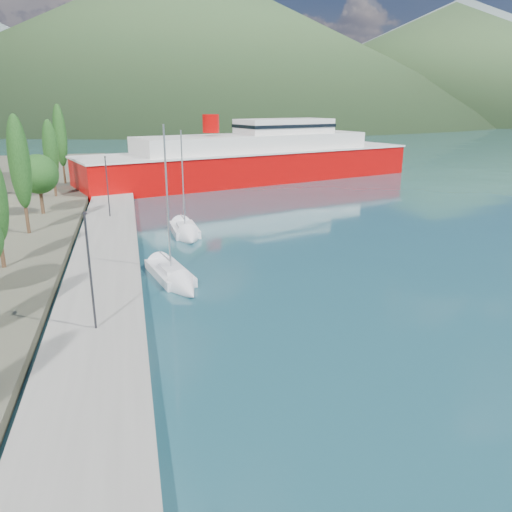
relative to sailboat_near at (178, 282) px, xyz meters
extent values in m
plane|color=#1E4B56|center=(4.05, 100.33, -0.28)|extent=(1400.00, 1400.00, 0.00)
cube|color=gray|center=(-4.95, 6.33, 0.12)|extent=(5.00, 88.00, 0.80)
cone|color=slate|center=(84.05, 660.33, 89.72)|extent=(760.00, 760.00, 180.00)
cone|color=slate|center=(424.05, 580.33, 69.72)|extent=(640.00, 640.00, 140.00)
cone|color=#334D2A|center=(44.05, 380.33, 57.22)|extent=(480.00, 480.00, 115.00)
cone|color=#334D2A|center=(264.05, 360.33, 44.72)|extent=(420.00, 420.00, 90.00)
cylinder|color=#47301E|center=(-11.88, 4.91, 1.32)|extent=(0.30, 0.30, 1.81)
cylinder|color=#47301E|center=(-11.88, 14.99, 1.56)|extent=(0.30, 0.30, 2.29)
ellipsoid|color=#1E4919|center=(-11.88, 14.99, 6.77)|extent=(1.80, 1.80, 8.12)
cylinder|color=#47301E|center=(-11.88, 23.47, 1.69)|extent=(0.36, 0.36, 2.55)
sphere|color=#1E4919|center=(-11.88, 23.47, 4.59)|extent=(4.07, 4.07, 4.07)
cylinder|color=#47301E|center=(-11.88, 34.07, 1.45)|extent=(0.30, 0.30, 2.06)
ellipsoid|color=#1E4919|center=(-11.88, 34.07, 6.14)|extent=(1.80, 1.80, 7.32)
cylinder|color=#47301E|center=(-11.88, 44.82, 1.64)|extent=(0.30, 0.30, 2.45)
ellipsoid|color=#1E4919|center=(-11.88, 44.82, 7.22)|extent=(1.80, 1.80, 8.70)
cylinder|color=#2D2D33|center=(-4.95, -7.43, 3.52)|extent=(0.12, 0.12, 6.00)
cube|color=#2D2D33|center=(-4.95, -7.18, 6.52)|extent=(0.15, 0.50, 0.12)
cylinder|color=#2D2D33|center=(-4.95, 19.97, 3.52)|extent=(0.12, 0.12, 6.00)
cube|color=#2D2D33|center=(-4.95, 20.22, 6.52)|extent=(0.15, 0.50, 0.12)
cube|color=silver|center=(-0.42, 1.89, -0.06)|extent=(3.30, 6.11, 0.82)
cube|color=silver|center=(-0.34, 1.52, 0.49)|extent=(1.73, 2.54, 0.32)
cylinder|color=silver|center=(-0.34, 1.52, 5.35)|extent=(0.12, 0.12, 10.00)
cone|color=silver|center=(0.38, -1.73, -0.06)|extent=(2.63, 3.10, 2.09)
cube|color=silver|center=(2.01, 14.23, -0.04)|extent=(2.48, 5.29, 0.89)
cube|color=silver|center=(2.03, 13.88, 0.56)|extent=(1.45, 2.13, 0.35)
cylinder|color=silver|center=(2.03, 13.88, 4.87)|extent=(0.12, 0.12, 8.93)
cone|color=silver|center=(2.14, 10.90, -0.04)|extent=(2.37, 2.52, 2.28)
cube|color=#B00404|center=(16.65, 45.22, 1.78)|extent=(55.28, 26.56, 5.25)
cube|color=silver|center=(16.65, 45.22, 4.40)|extent=(55.74, 26.99, 0.28)
cube|color=silver|center=(16.65, 45.22, 5.53)|extent=(38.60, 19.83, 2.81)
cube|color=silver|center=(22.03, 46.86, 8.06)|extent=(16.59, 11.09, 2.25)
cylinder|color=#B00404|center=(9.47, 43.05, 8.71)|extent=(2.44, 2.44, 2.62)
camera|label=1|loc=(-2.68, -32.31, 11.69)|focal=35.00mm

